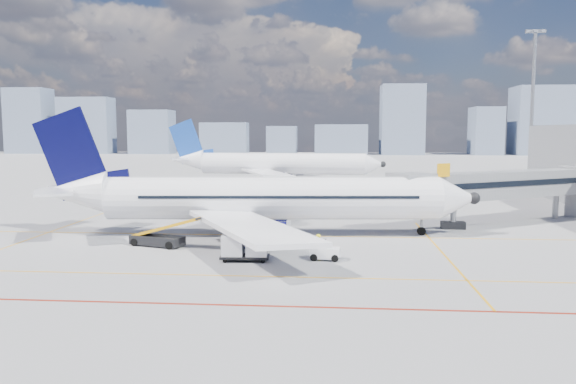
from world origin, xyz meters
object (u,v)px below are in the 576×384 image
object	(u,v)px
baggage_tug	(324,250)
cargo_dolly	(245,247)
main_aircraft	(254,199)
ramp_worker	(319,247)
second_aircraft	(273,164)
belt_loader	(159,238)

from	to	relation	value
baggage_tug	cargo_dolly	distance (m)	5.60
main_aircraft	baggage_tug	distance (m)	11.36
baggage_tug	ramp_worker	size ratio (longest dim) A/B	1.17
main_aircraft	second_aircraft	world-z (taller)	second_aircraft
second_aircraft	main_aircraft	bearing A→B (deg)	-82.73
cargo_dolly	ramp_worker	bearing A→B (deg)	6.43
second_aircraft	baggage_tug	size ratio (longest dim) A/B	18.61
ramp_worker	baggage_tug	bearing A→B (deg)	-107.44
second_aircraft	cargo_dolly	size ratio (longest dim) A/B	11.53
cargo_dolly	ramp_worker	world-z (taller)	cargo_dolly
baggage_tug	main_aircraft	bearing A→B (deg)	129.66
belt_loader	ramp_worker	world-z (taller)	belt_loader
main_aircraft	cargo_dolly	distance (m)	10.16
second_aircraft	belt_loader	world-z (taller)	second_aircraft
cargo_dolly	belt_loader	size ratio (longest dim) A/B	0.55
main_aircraft	belt_loader	distance (m)	9.14
main_aircraft	cargo_dolly	bearing A→B (deg)	-90.29
main_aircraft	belt_loader	bearing A→B (deg)	-146.66
belt_loader	second_aircraft	bearing A→B (deg)	105.90
main_aircraft	second_aircraft	bearing A→B (deg)	89.97
baggage_tug	cargo_dolly	bearing A→B (deg)	-167.02
second_aircraft	ramp_worker	xyz separation A→B (m)	(10.05, -63.06, -2.30)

